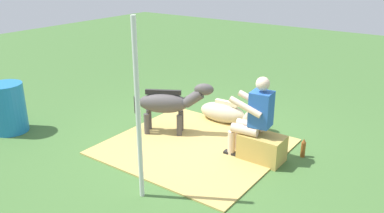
# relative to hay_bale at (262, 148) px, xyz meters

# --- Properties ---
(ground_plane) EXTENTS (24.00, 24.00, 0.00)m
(ground_plane) POSITION_rel_hay_bale_xyz_m (1.14, 0.05, -0.20)
(ground_plane) COLOR #426B33
(hay_patch) EXTENTS (2.60, 2.45, 0.02)m
(hay_patch) POSITION_rel_hay_bale_xyz_m (1.05, 0.24, -0.19)
(hay_patch) COLOR tan
(hay_patch) RESTS_ON ground
(hay_bale) EXTENTS (0.65, 0.41, 0.40)m
(hay_bale) POSITION_rel_hay_bale_xyz_m (0.00, 0.00, 0.00)
(hay_bale) COLOR tan
(hay_bale) RESTS_ON ground
(person_seated) EXTENTS (0.69, 0.46, 1.28)m
(person_seated) POSITION_rel_hay_bale_xyz_m (0.16, 0.01, 0.49)
(person_seated) COLOR beige
(person_seated) RESTS_ON ground
(pony_standing) EXTENTS (1.21, 0.84, 0.91)m
(pony_standing) POSITION_rel_hay_bale_xyz_m (1.72, 0.05, 0.35)
(pony_standing) COLOR #4C4747
(pony_standing) RESTS_ON ground
(pony_lying) EXTENTS (1.34, 0.45, 0.42)m
(pony_lying) POSITION_rel_hay_bale_xyz_m (1.15, -0.93, -0.01)
(pony_lying) COLOR beige
(pony_lying) RESTS_ON ground
(soda_bottle) EXTENTS (0.07, 0.07, 0.30)m
(soda_bottle) POSITION_rel_hay_bale_xyz_m (-0.47, -0.46, -0.06)
(soda_bottle) COLOR brown
(soda_bottle) RESTS_ON ground
(water_barrel) EXTENTS (0.58, 0.58, 0.86)m
(water_barrel) POSITION_rel_hay_bale_xyz_m (4.01, 1.59, 0.23)
(water_barrel) COLOR #1E72B2
(water_barrel) RESTS_ON ground
(tent_pole_left) EXTENTS (0.06, 0.06, 2.26)m
(tent_pole_left) POSITION_rel_hay_bale_xyz_m (0.80, 1.75, 0.93)
(tent_pole_left) COLOR silver
(tent_pole_left) RESTS_ON ground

